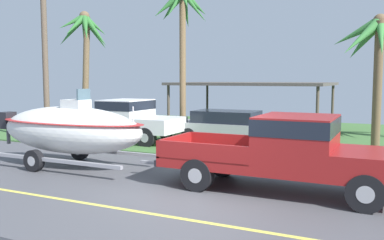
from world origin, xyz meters
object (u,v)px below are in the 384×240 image
pickup_truck_towing (295,150)px  utility_pole (45,42)px  parked_pickup_background (126,118)px  palm_tree_near_right (85,39)px  parked_sedan_far (230,127)px  carport_awning (253,84)px  boat_on_trailer (70,129)px  palm_tree_far_left (182,19)px  palm_tree_near_left (379,46)px

pickup_truck_towing → utility_pole: size_ratio=0.73×
parked_pickup_background → palm_tree_near_right: (-4.10, 2.40, 3.76)m
parked_pickup_background → parked_sedan_far: parked_pickup_background is taller
parked_sedan_far → carport_awning: (-0.54, 4.77, 1.76)m
boat_on_trailer → parked_sedan_far: bearing=67.3°
parked_pickup_background → palm_tree_far_left: 5.17m
palm_tree_near_right → palm_tree_far_left: 5.71m
palm_tree_near_left → palm_tree_near_right: palm_tree_near_right is taller
utility_pole → parked_sedan_far: bearing=23.8°
utility_pole → boat_on_trailer: bearing=-38.4°
palm_tree_far_left → pickup_truck_towing: bearing=-47.0°
carport_awning → palm_tree_near_right: (-7.76, -4.00, 2.36)m
boat_on_trailer → parked_sedan_far: 7.23m
pickup_truck_towing → carport_awning: bearing=112.3°
parked_sedan_far → palm_tree_far_left: bearing=167.0°
carport_awning → palm_tree_far_left: 5.54m
pickup_truck_towing → parked_sedan_far: bearing=121.9°
parked_sedan_far → palm_tree_far_left: palm_tree_far_left is taller
pickup_truck_towing → palm_tree_far_left: (-6.76, 7.26, 4.39)m
carport_awning → palm_tree_near_left: palm_tree_near_left is taller
boat_on_trailer → palm_tree_near_right: size_ratio=1.03×
boat_on_trailer → utility_pole: utility_pole is taller
pickup_truck_towing → parked_sedan_far: pickup_truck_towing is taller
pickup_truck_towing → carport_awning: 12.42m
utility_pole → pickup_truck_towing: bearing=-17.1°
parked_pickup_background → carport_awning: (3.67, 6.39, 1.40)m
palm_tree_far_left → carport_awning: bearing=63.4°
boat_on_trailer → parked_sedan_far: (2.79, 6.65, -0.49)m
parked_pickup_background → palm_tree_near_right: size_ratio=0.96×
parked_sedan_far → palm_tree_far_left: (-2.62, 0.60, 4.75)m
palm_tree_near_left → carport_awning: bearing=136.7°
pickup_truck_towing → palm_tree_far_left: 10.85m
carport_awning → pickup_truck_towing: bearing=-67.7°
boat_on_trailer → palm_tree_near_right: palm_tree_near_right is taller
palm_tree_far_left → palm_tree_near_right: bearing=178.3°
palm_tree_far_left → boat_on_trailer: bearing=-91.3°
pickup_truck_towing → carport_awning: carport_awning is taller
parked_pickup_background → carport_awning: 7.50m
palm_tree_near_right → parked_sedan_far: bearing=-5.3°
pickup_truck_towing → parked_pickup_background: 9.74m
palm_tree_far_left → parked_pickup_background: bearing=-125.4°
palm_tree_near_right → pickup_truck_towing: bearing=-30.8°
carport_awning → palm_tree_far_left: (-2.09, -4.17, 3.00)m
boat_on_trailer → palm_tree_far_left: 8.41m
palm_tree_near_left → palm_tree_near_right: bearing=172.5°
palm_tree_near_left → palm_tree_far_left: 8.60m
pickup_truck_towing → palm_tree_far_left: size_ratio=0.88×
palm_tree_near_right → palm_tree_far_left: bearing=-1.7°
boat_on_trailer → parked_pickup_background: size_ratio=1.07×
boat_on_trailer → palm_tree_far_left: palm_tree_far_left is taller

